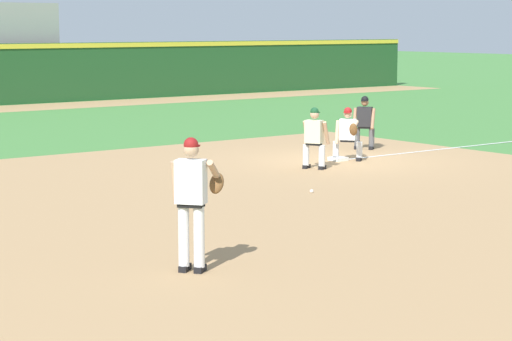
{
  "coord_description": "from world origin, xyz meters",
  "views": [
    {
      "loc": [
        -16.61,
        -18.44,
        3.34
      ],
      "look_at": [
        -6.48,
        -5.12,
        0.91
      ],
      "focal_mm": 70.0,
      "sensor_mm": 36.0,
      "label": 1
    }
  ],
  "objects_px": {
    "first_base_bag": "(338,159)",
    "umpire": "(365,120)",
    "baseball": "(312,191)",
    "pitcher": "(193,196)",
    "baserunner": "(314,136)",
    "first_baseman": "(348,132)"
  },
  "relations": [
    {
      "from": "first_baseman",
      "to": "first_base_bag",
      "type": "bearing_deg",
      "value": 135.86
    },
    {
      "from": "baserunner",
      "to": "umpire",
      "type": "relative_size",
      "value": 1.0
    },
    {
      "from": "pitcher",
      "to": "baseball",
      "type": "bearing_deg",
      "value": 35.83
    },
    {
      "from": "baseball",
      "to": "baserunner",
      "type": "xyz_separation_m",
      "value": [
        2.25,
        2.55,
        0.76
      ]
    },
    {
      "from": "pitcher",
      "to": "baserunner",
      "type": "bearing_deg",
      "value": 40.09
    },
    {
      "from": "baseball",
      "to": "pitcher",
      "type": "bearing_deg",
      "value": -144.17
    },
    {
      "from": "pitcher",
      "to": "umpire",
      "type": "xyz_separation_m",
      "value": [
        11.34,
        8.61,
        -0.27
      ]
    },
    {
      "from": "baseball",
      "to": "first_baseman",
      "type": "distance_m",
      "value": 5.03
    },
    {
      "from": "first_base_bag",
      "to": "baseball",
      "type": "height_order",
      "value": "first_base_bag"
    },
    {
      "from": "pitcher",
      "to": "first_baseman",
      "type": "relative_size",
      "value": 1.39
    },
    {
      "from": "first_baseman",
      "to": "baserunner",
      "type": "distance_m",
      "value": 1.72
    },
    {
      "from": "baseball",
      "to": "baserunner",
      "type": "bearing_deg",
      "value": 48.63
    },
    {
      "from": "umpire",
      "to": "first_baseman",
      "type": "bearing_deg",
      "value": -143.01
    },
    {
      "from": "pitcher",
      "to": "umpire",
      "type": "height_order",
      "value": "pitcher"
    },
    {
      "from": "baseball",
      "to": "pitcher",
      "type": "height_order",
      "value": "pitcher"
    },
    {
      "from": "first_base_bag",
      "to": "pitcher",
      "type": "height_order",
      "value": "pitcher"
    },
    {
      "from": "pitcher",
      "to": "first_base_bag",
      "type": "bearing_deg",
      "value": 38.39
    },
    {
      "from": "baseball",
      "to": "first_baseman",
      "type": "bearing_deg",
      "value": 39.17
    },
    {
      "from": "first_base_bag",
      "to": "pitcher",
      "type": "distance_m",
      "value": 11.8
    },
    {
      "from": "first_base_bag",
      "to": "umpire",
      "type": "relative_size",
      "value": 0.26
    },
    {
      "from": "baseball",
      "to": "first_baseman",
      "type": "height_order",
      "value": "first_baseman"
    },
    {
      "from": "first_baseman",
      "to": "umpire",
      "type": "xyz_separation_m",
      "value": [
        1.96,
        1.48,
        0.06
      ]
    }
  ]
}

